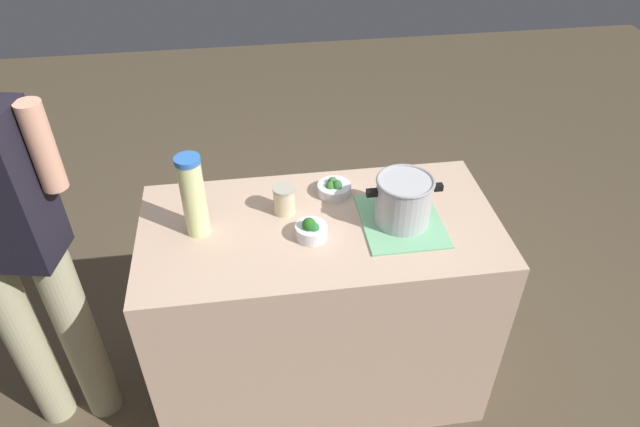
# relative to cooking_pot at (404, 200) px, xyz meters

# --- Properties ---
(ground_plane) EXTENTS (8.00, 8.00, 0.00)m
(ground_plane) POSITION_rel_cooking_pot_xyz_m (0.30, -0.03, -1.01)
(ground_plane) COLOR brown
(counter_slab) EXTENTS (1.33, 0.67, 0.91)m
(counter_slab) POSITION_rel_cooking_pot_xyz_m (0.30, -0.03, -0.56)
(counter_slab) COLOR #C8A68C
(counter_slab) RESTS_ON ground_plane
(dish_cloth) EXTENTS (0.29, 0.35, 0.01)m
(dish_cloth) POSITION_rel_cooking_pot_xyz_m (-0.00, -0.00, -0.10)
(dish_cloth) COLOR #78BE8B
(dish_cloth) RESTS_ON counter_slab
(cooking_pot) EXTENTS (0.28, 0.21, 0.18)m
(cooking_pot) POSITION_rel_cooking_pot_xyz_m (0.00, 0.00, 0.00)
(cooking_pot) COLOR #B7B7BC
(cooking_pot) RESTS_ON dish_cloth
(lemonade_pitcher) EXTENTS (0.09, 0.09, 0.32)m
(lemonade_pitcher) POSITION_rel_cooking_pot_xyz_m (0.74, -0.05, 0.06)
(lemonade_pitcher) COLOR #E8F19E
(lemonade_pitcher) RESTS_ON counter_slab
(mason_jar) EXTENTS (0.08, 0.08, 0.11)m
(mason_jar) POSITION_rel_cooking_pot_xyz_m (0.42, -0.12, -0.05)
(mason_jar) COLOR beige
(mason_jar) RESTS_ON counter_slab
(broccoli_bowl_front) EXTENTS (0.13, 0.13, 0.07)m
(broccoli_bowl_front) POSITION_rel_cooking_pot_xyz_m (0.22, -0.21, -0.08)
(broccoli_bowl_front) COLOR silver
(broccoli_bowl_front) RESTS_ON counter_slab
(broccoli_bowl_center) EXTENTS (0.12, 0.12, 0.09)m
(broccoli_bowl_center) POSITION_rel_cooking_pot_xyz_m (0.34, 0.04, -0.07)
(broccoli_bowl_center) COLOR silver
(broccoli_bowl_center) RESTS_ON counter_slab
(person_cook) EXTENTS (0.50, 0.26, 1.68)m
(person_cook) POSITION_rel_cooking_pot_xyz_m (1.37, -0.01, -0.08)
(person_cook) COLOR #B2AD87
(person_cook) RESTS_ON ground_plane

